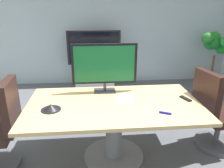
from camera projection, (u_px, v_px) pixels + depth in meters
name	position (u px, v px, depth m)	size (l,w,h in m)	color
ground_plane	(115.00, 168.00, 2.64)	(7.40, 7.40, 0.00)	#515459
wall_back_glass_partition	(101.00, 21.00, 5.13)	(6.36, 0.10, 2.94)	#9EB2B7
conference_table	(114.00, 118.00, 2.65)	(2.03, 1.13, 0.76)	tan
office_chair_right	(214.00, 117.00, 2.89)	(0.63, 0.61, 1.09)	#4C4C51
tv_monitor	(104.00, 65.00, 2.83)	(0.84, 0.18, 0.64)	#333338
wall_display_unit	(95.00, 68.00, 5.13)	(1.20, 0.36, 1.31)	#B7BABC
potted_plant	(214.00, 51.00, 5.04)	(0.64, 0.70, 1.26)	brown
conference_phone	(51.00, 107.00, 2.42)	(0.22, 0.22, 0.07)	black
remote_control	(186.00, 99.00, 2.69)	(0.05, 0.17, 0.02)	black
whiteboard_marker	(165.00, 113.00, 2.34)	(0.13, 0.02, 0.02)	#1919A5
paper_notepad	(125.00, 99.00, 2.70)	(0.21, 0.30, 0.01)	white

